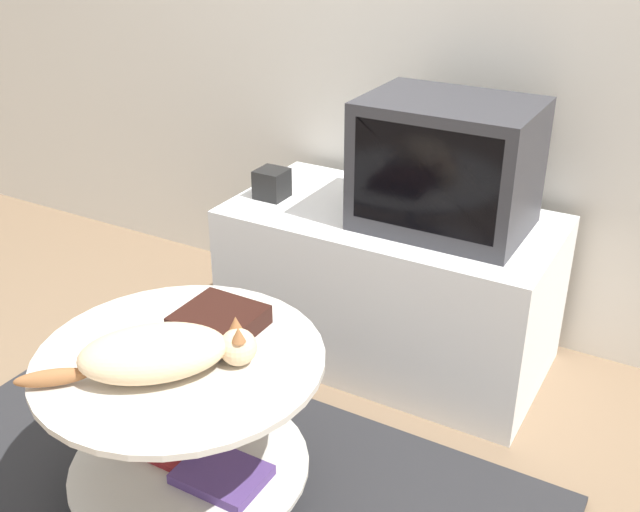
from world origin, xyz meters
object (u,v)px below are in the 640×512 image
Objects in this scene: dvd_box at (219,321)px; tv at (447,165)px; cat at (159,353)px; speaker at (272,184)px.

tv is at bearing 68.03° from dvd_box.
cat is (-0.01, -0.24, 0.03)m from dvd_box.
cat is at bearing -72.99° from speaker.
tv is at bearing 29.74° from cat.
tv is 2.54× the size of dvd_box.
cat reaches higher than dvd_box.
dvd_box is (0.30, -0.73, -0.09)m from speaker.
speaker is 0.79m from dvd_box.
tv reaches higher than cat.
speaker is 0.49× the size of dvd_box.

